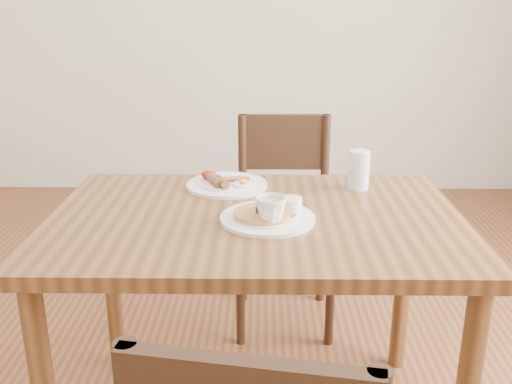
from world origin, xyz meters
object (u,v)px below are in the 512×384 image
at_px(chair_far, 284,211).
at_px(pancake_plate, 269,215).
at_px(water_glass, 359,170).
at_px(dining_table, 256,246).
at_px(teacup_saucer, 271,214).
at_px(breakfast_plate, 226,183).

distance_m(chair_far, pancake_plate, 0.80).
bearing_deg(chair_far, water_glass, 115.34).
bearing_deg(pancake_plate, dining_table, 131.10).
height_order(pancake_plate, teacup_saucer, teacup_saucer).
bearing_deg(breakfast_plate, chair_far, 64.52).
distance_m(pancake_plate, water_glass, 0.42).
bearing_deg(water_glass, teacup_saucer, -130.41).
distance_m(dining_table, breakfast_plate, 0.30).
relative_size(chair_far, pancake_plate, 3.26).
distance_m(dining_table, water_glass, 0.45).
bearing_deg(dining_table, water_glass, 36.50).
height_order(dining_table, chair_far, chair_far).
bearing_deg(dining_table, teacup_saucer, -66.27).
xyz_separation_m(chair_far, teacup_saucer, (-0.07, -0.81, 0.30)).
bearing_deg(water_glass, chair_far, 115.70).
distance_m(breakfast_plate, teacup_saucer, 0.39).
height_order(chair_far, breakfast_plate, chair_far).
relative_size(pancake_plate, water_glass, 2.13).
bearing_deg(dining_table, pancake_plate, -48.90).
xyz_separation_m(pancake_plate, water_glass, (0.30, 0.29, 0.05)).
height_order(dining_table, pancake_plate, pancake_plate).
height_order(chair_far, teacup_saucer, chair_far).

